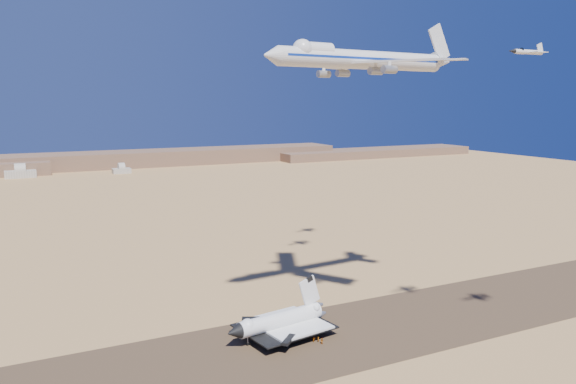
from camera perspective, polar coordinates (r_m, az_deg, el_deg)
name	(u,v)px	position (r m, az deg, el deg)	size (l,w,h in m)	color
ground	(267,351)	(184.33, -2.14, -15.81)	(1200.00, 1200.00, 0.00)	#A9784B
runway	(267,351)	(184.31, -2.14, -15.81)	(600.00, 50.00, 0.06)	#4F3A27
ridgeline	(135,161)	(696.28, -15.28, 3.07)	(960.00, 90.00, 18.00)	#805E47
hangars	(16,174)	(635.04, -25.89, 1.66)	(200.50, 29.50, 30.00)	#ADA799
shuttle	(279,322)	(192.27, -0.88, -13.07)	(38.29, 27.34, 18.82)	white
carrier_747	(358,59)	(195.12, 7.11, 13.22)	(79.64, 61.48, 19.82)	silver
crew_a	(318,339)	(189.99, 3.10, -14.72)	(0.64, 0.42, 1.76)	#C55F0B
crew_b	(322,341)	(188.65, 3.46, -14.88)	(0.93, 0.53, 1.91)	#C55F0B
crew_c	(314,339)	(189.82, 2.63, -14.72)	(1.09, 0.56, 1.86)	#C55F0B
chase_jet_a	(527,52)	(178.71, 23.15, 12.97)	(14.13, 7.51, 3.52)	silver
chase_jet_c	(349,66)	(244.04, 6.20, 12.58)	(15.11, 8.64, 3.82)	silver
chase_jet_d	(356,57)	(272.41, 6.94, 13.42)	(14.99, 8.49, 3.77)	silver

